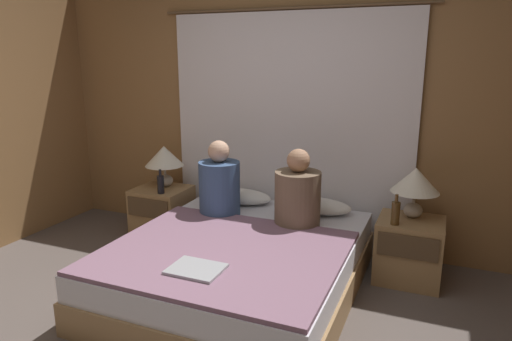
% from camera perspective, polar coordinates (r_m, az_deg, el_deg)
% --- Properties ---
extents(wall_back, '(4.83, 0.06, 2.50)m').
position_cam_1_polar(wall_back, '(4.15, 4.32, 7.78)').
color(wall_back, olive).
rests_on(wall_back, ground_plane).
extents(curtain_panel, '(2.42, 0.02, 2.11)m').
position_cam_1_polar(curtain_panel, '(4.11, 3.99, 4.95)').
color(curtain_panel, white).
rests_on(curtain_panel, ground_plane).
extents(bed, '(1.63, 1.96, 0.41)m').
position_cam_1_polar(bed, '(3.44, -1.93, -11.76)').
color(bed, '#99754C').
rests_on(bed, ground_plane).
extents(nightstand_left, '(0.49, 0.46, 0.49)m').
position_cam_1_polar(nightstand_left, '(4.49, -11.62, -5.16)').
color(nightstand_left, '#937047').
rests_on(nightstand_left, ground_plane).
extents(nightstand_right, '(0.49, 0.46, 0.49)m').
position_cam_1_polar(nightstand_right, '(3.78, 18.58, -9.38)').
color(nightstand_right, '#937047').
rests_on(nightstand_right, ground_plane).
extents(lamp_left, '(0.37, 0.37, 0.39)m').
position_cam_1_polar(lamp_left, '(4.41, -11.40, 1.54)').
color(lamp_left, '#B2A899').
rests_on(lamp_left, nightstand_left).
extents(lamp_right, '(0.37, 0.37, 0.39)m').
position_cam_1_polar(lamp_right, '(3.68, 19.30, -1.45)').
color(lamp_right, '#B2A899').
rests_on(lamp_right, nightstand_right).
extents(pillow_left, '(0.58, 0.30, 0.12)m').
position_cam_1_polar(pillow_left, '(4.15, -1.93, -3.23)').
color(pillow_left, white).
rests_on(pillow_left, bed).
extents(pillow_right, '(0.58, 0.30, 0.12)m').
position_cam_1_polar(pillow_right, '(3.92, 7.66, -4.40)').
color(pillow_right, white).
rests_on(pillow_right, bed).
extents(blanket_on_bed, '(1.57, 1.35, 0.03)m').
position_cam_1_polar(blanket_on_bed, '(3.13, -4.09, -10.12)').
color(blanket_on_bed, slate).
rests_on(blanket_on_bed, bed).
extents(person_left_in_bed, '(0.34, 0.34, 0.63)m').
position_cam_1_polar(person_left_in_bed, '(3.81, -4.59, -1.80)').
color(person_left_in_bed, '#38517A').
rests_on(person_left_in_bed, bed).
extents(person_right_in_bed, '(0.36, 0.36, 0.61)m').
position_cam_1_polar(person_right_in_bed, '(3.56, 5.23, -3.12)').
color(person_right_in_bed, brown).
rests_on(person_right_in_bed, bed).
extents(beer_bottle_on_left_stand, '(0.06, 0.06, 0.23)m').
position_cam_1_polar(beer_bottle_on_left_stand, '(4.23, -11.83, -1.66)').
color(beer_bottle_on_left_stand, black).
rests_on(beer_bottle_on_left_stand, nightstand_left).
extents(beer_bottle_on_right_stand, '(0.06, 0.06, 0.23)m').
position_cam_1_polar(beer_bottle_on_right_stand, '(3.53, 17.05, -5.06)').
color(beer_bottle_on_right_stand, '#513819').
rests_on(beer_bottle_on_right_stand, nightstand_right).
extents(laptop_on_bed, '(0.32, 0.26, 0.02)m').
position_cam_1_polar(laptop_on_bed, '(2.86, -7.50, -12.12)').
color(laptop_on_bed, '#9EA0A5').
rests_on(laptop_on_bed, blanket_on_bed).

